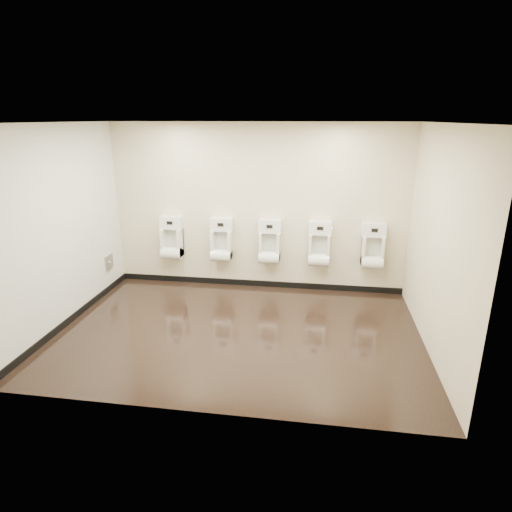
{
  "coord_description": "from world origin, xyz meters",
  "views": [
    {
      "loc": [
        1.04,
        -5.27,
        2.85
      ],
      "look_at": [
        0.16,
        0.55,
        0.95
      ],
      "focal_mm": 30.0,
      "sensor_mm": 36.0,
      "label": 1
    }
  ],
  "objects": [
    {
      "name": "ground",
      "position": [
        0.0,
        0.0,
        0.0
      ],
      "size": [
        5.0,
        3.5,
        0.0
      ],
      "primitive_type": "cube",
      "color": "black",
      "rests_on": "ground"
    },
    {
      "name": "ceiling",
      "position": [
        0.0,
        0.0,
        2.8
      ],
      "size": [
        5.0,
        3.5,
        0.0
      ],
      "primitive_type": "cube",
      "color": "silver"
    },
    {
      "name": "back_wall",
      "position": [
        0.0,
        1.75,
        1.4
      ],
      "size": [
        5.0,
        0.02,
        2.8
      ],
      "primitive_type": "cube",
      "color": "beige",
      "rests_on": "ground"
    },
    {
      "name": "front_wall",
      "position": [
        0.0,
        -1.75,
        1.4
      ],
      "size": [
        5.0,
        0.02,
        2.8
      ],
      "primitive_type": "cube",
      "color": "beige",
      "rests_on": "ground"
    },
    {
      "name": "left_wall",
      "position": [
        -2.5,
        0.0,
        1.4
      ],
      "size": [
        0.02,
        3.5,
        2.8
      ],
      "primitive_type": "cube",
      "color": "beige",
      "rests_on": "ground"
    },
    {
      "name": "right_wall",
      "position": [
        2.5,
        0.0,
        1.4
      ],
      "size": [
        0.02,
        3.5,
        2.8
      ],
      "primitive_type": "cube",
      "color": "beige",
      "rests_on": "ground"
    },
    {
      "name": "tile_overlay_left",
      "position": [
        -2.5,
        0.0,
        1.4
      ],
      "size": [
        0.01,
        3.5,
        2.8
      ],
      "primitive_type": "cube",
      "color": "white",
      "rests_on": "ground"
    },
    {
      "name": "skirting_back",
      "position": [
        0.0,
        1.74,
        0.05
      ],
      "size": [
        5.0,
        0.02,
        0.1
      ],
      "primitive_type": "cube",
      "color": "black",
      "rests_on": "ground"
    },
    {
      "name": "skirting_left",
      "position": [
        -2.49,
        0.0,
        0.05
      ],
      "size": [
        0.02,
        3.5,
        0.1
      ],
      "primitive_type": "cube",
      "color": "black",
      "rests_on": "ground"
    },
    {
      "name": "access_panel",
      "position": [
        -2.48,
        1.2,
        0.5
      ],
      "size": [
        0.04,
        0.25,
        0.25
      ],
      "color": "#9E9EA3",
      "rests_on": "left_wall"
    },
    {
      "name": "urinal_0",
      "position": [
        -1.49,
        1.62,
        0.81
      ],
      "size": [
        0.39,
        0.29,
        0.73
      ],
      "color": "silver",
      "rests_on": "back_wall"
    },
    {
      "name": "urinal_1",
      "position": [
        -0.6,
        1.62,
        0.81
      ],
      "size": [
        0.39,
        0.29,
        0.73
      ],
      "color": "silver",
      "rests_on": "back_wall"
    },
    {
      "name": "urinal_2",
      "position": [
        0.24,
        1.62,
        0.81
      ],
      "size": [
        0.39,
        0.29,
        0.73
      ],
      "color": "silver",
      "rests_on": "back_wall"
    },
    {
      "name": "urinal_3",
      "position": [
        1.07,
        1.62,
        0.81
      ],
      "size": [
        0.39,
        0.29,
        0.73
      ],
      "color": "silver",
      "rests_on": "back_wall"
    },
    {
      "name": "urinal_4",
      "position": [
        1.93,
        1.62,
        0.81
      ],
      "size": [
        0.39,
        0.29,
        0.73
      ],
      "color": "silver",
      "rests_on": "back_wall"
    }
  ]
}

